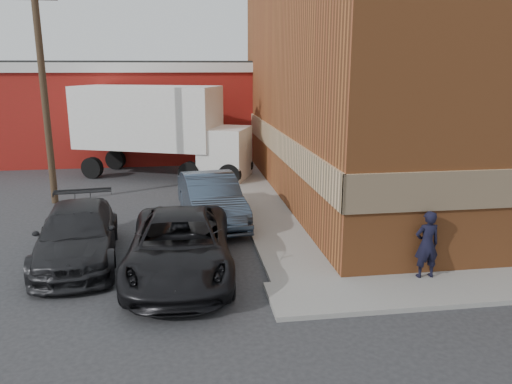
{
  "coord_description": "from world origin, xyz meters",
  "views": [
    {
      "loc": [
        -2.34,
        -11.26,
        5.31
      ],
      "look_at": [
        -0.25,
        2.88,
        1.7
      ],
      "focal_mm": 35.0,
      "sensor_mm": 36.0,
      "label": 1
    }
  ],
  "objects_px": {
    "brick_building": "(439,82)",
    "suv_a": "(180,245)",
    "utility_pole": "(43,82)",
    "suv_b": "(77,234)",
    "sedan": "(211,199)",
    "man": "(427,244)",
    "box_truck": "(164,125)",
    "warehouse": "(121,109)"
  },
  "relations": [
    {
      "from": "box_truck",
      "to": "sedan",
      "type": "bearing_deg",
      "value": -55.45
    },
    {
      "from": "warehouse",
      "to": "box_truck",
      "type": "relative_size",
      "value": 1.76
    },
    {
      "from": "man",
      "to": "box_truck",
      "type": "height_order",
      "value": "box_truck"
    },
    {
      "from": "utility_pole",
      "to": "suv_a",
      "type": "relative_size",
      "value": 1.58
    },
    {
      "from": "sedan",
      "to": "suv_b",
      "type": "height_order",
      "value": "sedan"
    },
    {
      "from": "brick_building",
      "to": "warehouse",
      "type": "relative_size",
      "value": 1.12
    },
    {
      "from": "man",
      "to": "sedan",
      "type": "height_order",
      "value": "man"
    },
    {
      "from": "man",
      "to": "suv_b",
      "type": "distance_m",
      "value": 9.38
    },
    {
      "from": "suv_a",
      "to": "box_truck",
      "type": "height_order",
      "value": "box_truck"
    },
    {
      "from": "brick_building",
      "to": "warehouse",
      "type": "height_order",
      "value": "brick_building"
    },
    {
      "from": "man",
      "to": "suv_a",
      "type": "bearing_deg",
      "value": -13.24
    },
    {
      "from": "utility_pole",
      "to": "suv_b",
      "type": "bearing_deg",
      "value": -71.7
    },
    {
      "from": "brick_building",
      "to": "suv_a",
      "type": "bearing_deg",
      "value": -144.4
    },
    {
      "from": "suv_b",
      "to": "man",
      "type": "bearing_deg",
      "value": -22.91
    },
    {
      "from": "brick_building",
      "to": "suv_a",
      "type": "xyz_separation_m",
      "value": [
        -11.01,
        -7.89,
        -3.89
      ]
    },
    {
      "from": "utility_pole",
      "to": "suv_a",
      "type": "height_order",
      "value": "utility_pole"
    },
    {
      "from": "warehouse",
      "to": "utility_pole",
      "type": "bearing_deg",
      "value": -97.77
    },
    {
      "from": "man",
      "to": "suv_a",
      "type": "distance_m",
      "value": 6.28
    },
    {
      "from": "warehouse",
      "to": "sedan",
      "type": "xyz_separation_m",
      "value": [
        4.56,
        -14.48,
        -1.98
      ]
    },
    {
      "from": "brick_building",
      "to": "man",
      "type": "relative_size",
      "value": 10.49
    },
    {
      "from": "sedan",
      "to": "warehouse",
      "type": "bearing_deg",
      "value": 100.66
    },
    {
      "from": "brick_building",
      "to": "suv_a",
      "type": "height_order",
      "value": "brick_building"
    },
    {
      "from": "brick_building",
      "to": "utility_pole",
      "type": "relative_size",
      "value": 2.03
    },
    {
      "from": "warehouse",
      "to": "suv_b",
      "type": "distance_m",
      "value": 17.61
    },
    {
      "from": "man",
      "to": "sedan",
      "type": "bearing_deg",
      "value": -49.51
    },
    {
      "from": "brick_building",
      "to": "utility_pole",
      "type": "distance_m",
      "value": 16.0
    },
    {
      "from": "brick_building",
      "to": "box_truck",
      "type": "height_order",
      "value": "brick_building"
    },
    {
      "from": "box_truck",
      "to": "man",
      "type": "bearing_deg",
      "value": -41.5
    },
    {
      "from": "sedan",
      "to": "suv_b",
      "type": "distance_m",
      "value": 4.93
    },
    {
      "from": "suv_a",
      "to": "suv_b",
      "type": "distance_m",
      "value": 3.17
    },
    {
      "from": "brick_building",
      "to": "box_truck",
      "type": "bearing_deg",
      "value": 159.94
    },
    {
      "from": "brick_building",
      "to": "suv_a",
      "type": "relative_size",
      "value": 3.2
    },
    {
      "from": "man",
      "to": "suv_b",
      "type": "bearing_deg",
      "value": -17.9
    },
    {
      "from": "utility_pole",
      "to": "man",
      "type": "height_order",
      "value": "utility_pole"
    },
    {
      "from": "brick_building",
      "to": "suv_b",
      "type": "height_order",
      "value": "brick_building"
    },
    {
      "from": "brick_building",
      "to": "suv_b",
      "type": "relative_size",
      "value": 3.5
    },
    {
      "from": "suv_a",
      "to": "box_truck",
      "type": "distance_m",
      "value": 12.3
    },
    {
      "from": "warehouse",
      "to": "suv_b",
      "type": "bearing_deg",
      "value": -87.89
    },
    {
      "from": "suv_a",
      "to": "sedan",
      "type": "bearing_deg",
      "value": 78.41
    },
    {
      "from": "warehouse",
      "to": "box_truck",
      "type": "bearing_deg",
      "value": -67.44
    },
    {
      "from": "suv_a",
      "to": "warehouse",
      "type": "bearing_deg",
      "value": 102.55
    },
    {
      "from": "warehouse",
      "to": "suv_b",
      "type": "xyz_separation_m",
      "value": [
        0.64,
        -17.48,
        -2.06
      ]
    }
  ]
}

